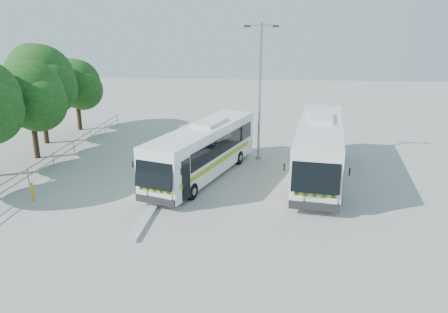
# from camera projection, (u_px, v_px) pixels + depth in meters

# --- Properties ---
(ground) EXTENTS (100.00, 100.00, 0.00)m
(ground) POSITION_uv_depth(u_px,v_px,m) (207.00, 192.00, 23.45)
(ground) COLOR #9E9E99
(ground) RESTS_ON ground
(kerb_divider) EXTENTS (0.40, 16.00, 0.15)m
(kerb_divider) POSITION_uv_depth(u_px,v_px,m) (172.00, 177.00, 25.55)
(kerb_divider) COLOR #B2B2AD
(kerb_divider) RESTS_ON ground
(railing) EXTENTS (0.06, 22.00, 1.00)m
(railing) POSITION_uv_depth(u_px,v_px,m) (60.00, 153.00, 27.97)
(railing) COLOR gray
(railing) RESTS_ON ground
(tree_far_c) EXTENTS (4.97, 4.69, 6.49)m
(tree_far_c) POSITION_uv_depth(u_px,v_px,m) (31.00, 95.00, 28.19)
(tree_far_c) COLOR #382314
(tree_far_c) RESTS_ON ground
(tree_far_d) EXTENTS (5.62, 5.30, 7.33)m
(tree_far_d) POSITION_uv_depth(u_px,v_px,m) (40.00, 79.00, 31.66)
(tree_far_d) COLOR #382314
(tree_far_d) RESTS_ON ground
(tree_far_e) EXTENTS (4.54, 4.28, 5.92)m
(tree_far_e) POSITION_uv_depth(u_px,v_px,m) (77.00, 84.00, 36.15)
(tree_far_e) COLOR #382314
(tree_far_e) RESTS_ON ground
(coach_main) EXTENTS (5.40, 10.92, 2.99)m
(coach_main) POSITION_uv_depth(u_px,v_px,m) (204.00, 150.00, 25.34)
(coach_main) COLOR white
(coach_main) RESTS_ON ground
(coach_adjacent) EXTENTS (3.97, 11.99, 3.27)m
(coach_adjacent) POSITION_uv_depth(u_px,v_px,m) (319.00, 147.00, 25.27)
(coach_adjacent) COLOR silver
(coach_adjacent) RESTS_ON ground
(lamppost) EXTENTS (2.15, 0.37, 8.79)m
(lamppost) POSITION_uv_depth(u_px,v_px,m) (260.00, 86.00, 27.78)
(lamppost) COLOR #989CA1
(lamppost) RESTS_ON ground
(bollard) EXTENTS (0.17, 0.17, 0.98)m
(bollard) POSITION_uv_depth(u_px,v_px,m) (33.00, 192.00, 22.10)
(bollard) COLOR #C4950B
(bollard) RESTS_ON ground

